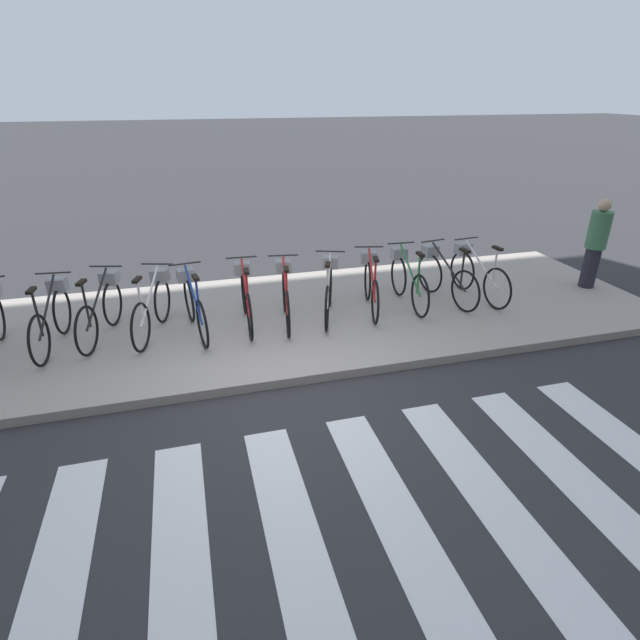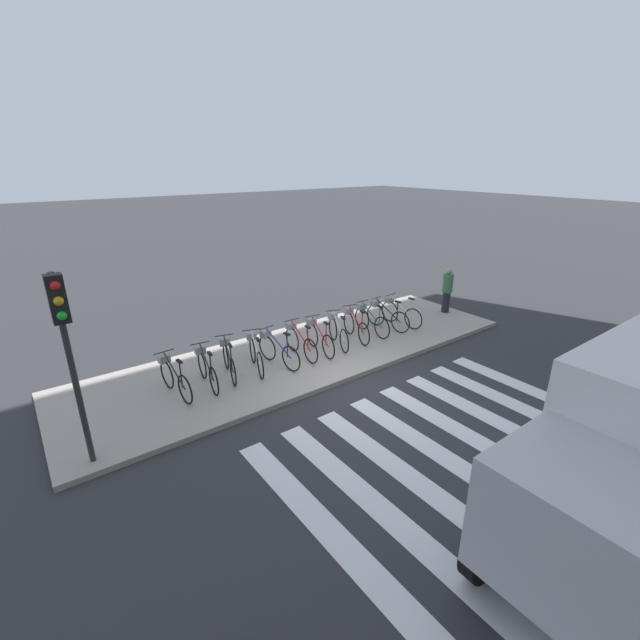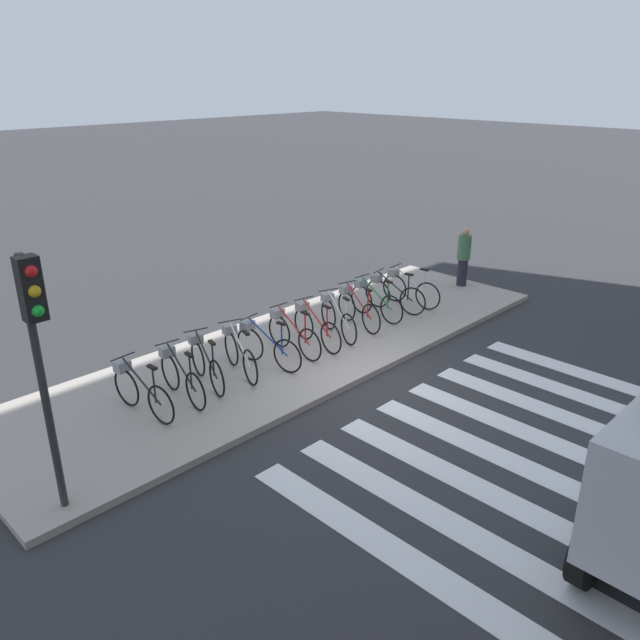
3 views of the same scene
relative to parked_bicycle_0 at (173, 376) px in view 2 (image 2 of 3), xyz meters
name	(u,v)px [view 2 (image 2 of 3)]	position (x,y,z in m)	size (l,w,h in m)	color
ground_plane	(349,381)	(3.66, -1.76, -0.56)	(120.00, 120.00, 0.00)	#2D2D30
sidewalk	(306,353)	(3.66, 0.10, -0.50)	(12.55, 3.72, 0.12)	#9E9389
road_crosswalk	(544,499)	(3.66, -6.57, -0.55)	(6.75, 8.00, 0.01)	silver
parked_bicycle_0	(173,376)	(0.00, 0.00, 0.00)	(0.46, 1.60, 0.98)	black
parked_bicycle_1	(206,367)	(0.76, -0.02, 0.00)	(0.46, 1.60, 0.98)	black
parked_bicycle_2	(228,359)	(1.37, 0.10, 0.00)	(0.56, 1.56, 0.98)	black
parked_bicycle_3	(255,353)	(2.07, 0.02, 0.00)	(0.60, 1.55, 0.98)	black
parked_bicycle_4	(276,349)	(2.62, -0.08, 0.00)	(0.46, 1.59, 0.98)	black
parked_bicycle_5	(299,341)	(3.38, 0.00, 0.00)	(0.46, 1.60, 0.98)	black
parked_bicycle_6	(318,336)	(3.96, -0.07, 0.00)	(0.46, 1.59, 0.98)	black
parked_bicycle_7	(337,330)	(4.65, -0.05, 0.00)	(0.65, 1.53, 0.98)	black
parked_bicycle_8	(355,324)	(5.36, 0.02, 0.00)	(0.54, 1.57, 0.98)	black
parked_bicycle_9	(370,319)	(6.00, 0.07, 0.00)	(0.46, 1.60, 0.98)	black
parked_bicycle_10	(385,315)	(6.65, 0.06, 0.00)	(0.46, 1.59, 0.98)	black
parked_bicycle_11	(399,311)	(7.23, 0.03, 0.00)	(0.46, 1.60, 0.98)	black
pedestrian	(447,289)	(9.43, -0.09, 0.37)	(0.34, 0.34, 1.55)	#23232D
traffic_light	(65,334)	(-1.95, -1.52, 2.01)	(0.24, 0.40, 3.40)	#2D2D2D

